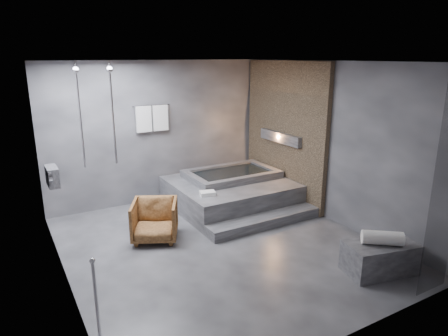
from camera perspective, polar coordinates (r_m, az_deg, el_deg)
room at (r=6.22m, az=1.49°, el=5.12°), size 5.00×5.04×2.82m
tub_deck at (r=7.94m, az=0.90°, el=-3.58°), size 2.20×2.00×0.50m
tub_step at (r=7.08m, az=5.84°, el=-7.54°), size 2.20×0.36×0.18m
concrete_bench at (r=6.00m, az=21.40°, el=-11.80°), size 1.05×0.73×0.43m
driftwood_chair at (r=6.56m, az=-9.86°, el=-7.37°), size 0.95×0.96×0.65m
rolled_towel at (r=5.83m, az=21.69°, el=-9.26°), size 0.53×0.48×0.19m
deck_towel at (r=7.06m, az=-2.37°, el=-3.63°), size 0.30×0.25×0.07m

